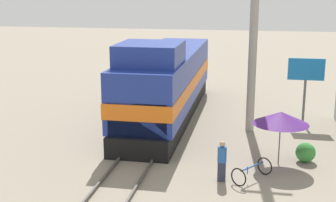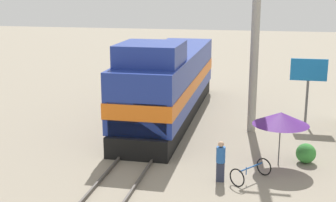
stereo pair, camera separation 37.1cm
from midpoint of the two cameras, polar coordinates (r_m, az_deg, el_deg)
The scene contains 10 objects.
ground_plane at distance 21.58m, azimuth -2.18°, elevation -5.65°, with size 120.00×120.00×0.00m, color gray.
rail_near at distance 21.73m, azimuth -4.02°, elevation -5.33°, with size 0.08×30.85×0.15m, color #4C4742.
rail_far at distance 21.40m, azimuth -0.31°, elevation -5.60°, with size 0.08×30.85×0.15m, color #4C4742.
locomotive at distance 25.69m, azimuth 0.43°, elevation 2.12°, with size 3.07×14.39×4.67m.
utility_pole at distance 23.34m, azimuth 11.08°, elevation 8.84°, with size 1.80×0.41×10.42m.
vendor_umbrella at distance 19.46m, azimuth 14.13°, elevation -2.08°, with size 2.29×2.29×2.26m.
billboard_sign at distance 25.68m, azimuth 17.15°, elevation 3.02°, with size 1.88×0.12×3.52m.
shrub_cluster at distance 20.49m, azimuth 16.97°, elevation -6.11°, with size 0.83×0.83×0.83m, color #388C38.
person_bystander at distance 17.79m, azimuth 7.03°, elevation -7.16°, with size 0.34×0.34×1.59m.
bicycle at distance 18.19m, azimuth 10.65°, elevation -8.49°, with size 1.55×1.76×0.70m.
Camera 2 is at (5.14, -19.70, 7.18)m, focal length 50.00 mm.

